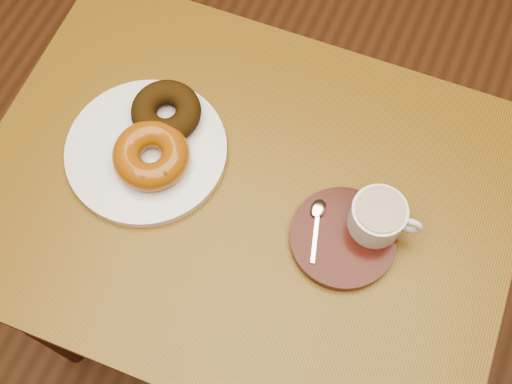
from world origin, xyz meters
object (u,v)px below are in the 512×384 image
at_px(donut_plate, 146,151).
at_px(saucer, 343,238).
at_px(coffee_cup, 378,217).
at_px(cafe_table, 245,221).

height_order(donut_plate, saucer, saucer).
xyz_separation_m(saucer, coffee_cup, (0.04, 0.04, 0.04)).
bearing_deg(donut_plate, cafe_table, -0.35).
bearing_deg(coffee_cup, saucer, -139.90).
xyz_separation_m(donut_plate, coffee_cup, (0.36, 0.02, 0.04)).
bearing_deg(saucer, donut_plate, 177.78).
bearing_deg(saucer, coffee_cup, 45.83).
bearing_deg(coffee_cup, donut_plate, 178.02).
height_order(cafe_table, coffee_cup, coffee_cup).
height_order(cafe_table, saucer, saucer).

